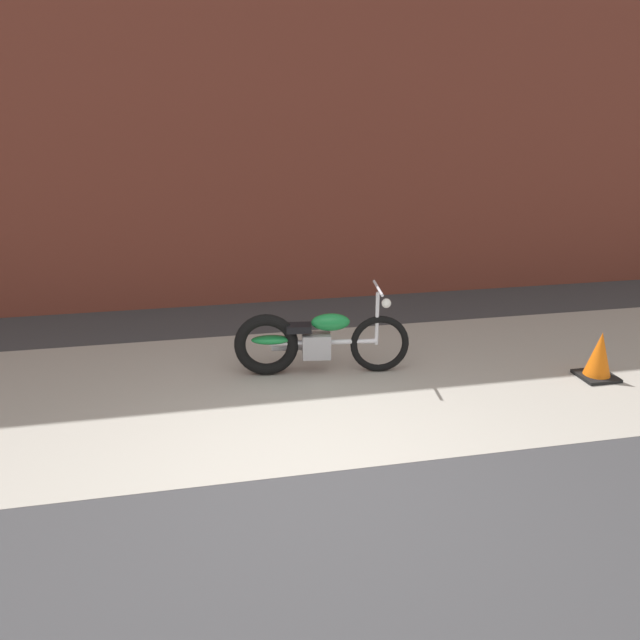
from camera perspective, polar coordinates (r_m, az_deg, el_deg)
ground_plane at (r=5.37m, az=-0.63°, el=-13.93°), size 80.00×80.00×0.00m
sidewalk_slab at (r=6.89m, az=-3.44°, el=-6.15°), size 36.00×3.50×0.01m
brick_building_wall at (r=9.67m, az=-6.99°, el=19.47°), size 36.00×0.50×6.07m
motorcycle_green at (r=7.08m, az=-0.96°, el=-1.94°), size 2.00×0.63×1.03m
traffic_cone at (r=7.68m, az=24.22°, el=-3.15°), size 0.40×0.40×0.55m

